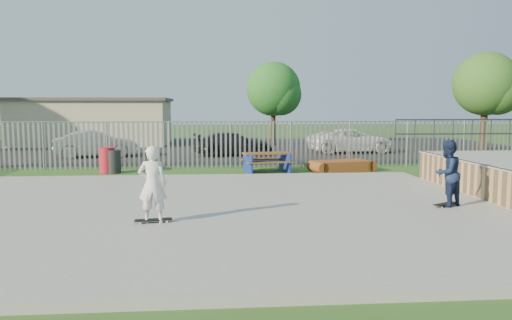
{
  "coord_description": "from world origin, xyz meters",
  "views": [
    {
      "loc": [
        0.35,
        -12.34,
        2.66
      ],
      "look_at": [
        1.53,
        2.0,
        1.1
      ],
      "focal_mm": 35.0,
      "sensor_mm": 36.0,
      "label": 1
    }
  ],
  "objects": [
    {
      "name": "car_dark",
      "position": [
        1.31,
        14.27,
        0.64
      ],
      "size": [
        4.48,
        2.37,
        1.24
      ],
      "primitive_type": "imported",
      "rotation": [
        0.0,
        0.0,
        1.73
      ],
      "color": "black",
      "rests_on": "parking_lot"
    },
    {
      "name": "tree_mid",
      "position": [
        4.29,
        21.35,
        3.79
      ],
      "size": [
        3.65,
        3.65,
        5.63
      ],
      "color": "#3C2518",
      "rests_on": "ground"
    },
    {
      "name": "tree_right",
      "position": [
        16.67,
        16.85,
        3.97
      ],
      "size": [
        3.83,
        3.83,
        5.91
      ],
      "color": "#442D1B",
      "rests_on": "ground"
    },
    {
      "name": "skater_white",
      "position": [
        -1.0,
        -1.62,
        0.99
      ],
      "size": [
        0.61,
        0.4,
        1.67
      ],
      "primitive_type": "imported",
      "rotation": [
        0.0,
        0.0,
        3.14
      ],
      "color": "white",
      "rests_on": "concrete_slab"
    },
    {
      "name": "skater_navy",
      "position": [
        6.12,
        -0.42,
        0.99
      ],
      "size": [
        1.02,
        0.96,
        1.67
      ],
      "primitive_type": "imported",
      "rotation": [
        0.0,
        0.0,
        3.68
      ],
      "color": "#162346",
      "rests_on": "concrete_slab"
    },
    {
      "name": "trash_bin_grey",
      "position": [
        -3.68,
        7.69,
        0.46
      ],
      "size": [
        0.56,
        0.56,
        0.93
      ],
      "primitive_type": "cylinder",
      "color": "black",
      "rests_on": "ground"
    },
    {
      "name": "concrete_slab",
      "position": [
        0.0,
        0.0,
        0.07
      ],
      "size": [
        15.0,
        12.0,
        0.15
      ],
      "primitive_type": "cube",
      "color": "gray",
      "rests_on": "ground"
    },
    {
      "name": "skateboard_a",
      "position": [
        6.12,
        -0.42,
        0.19
      ],
      "size": [
        0.79,
        0.58,
        0.08
      ],
      "rotation": [
        0.0,
        0.0,
        0.54
      ],
      "color": "black",
      "rests_on": "concrete_slab"
    },
    {
      "name": "trash_bin_red",
      "position": [
        -3.94,
        7.76,
        0.51
      ],
      "size": [
        0.62,
        0.62,
        1.03
      ],
      "primitive_type": "cylinder",
      "color": "maroon",
      "rests_on": "ground"
    },
    {
      "name": "funbox",
      "position": [
        5.5,
        7.52,
        0.22
      ],
      "size": [
        2.43,
        1.65,
        0.44
      ],
      "rotation": [
        0.0,
        0.0,
        0.26
      ],
      "color": "brown",
      "rests_on": "ground"
    },
    {
      "name": "ground",
      "position": [
        0.0,
        0.0,
        0.0
      ],
      "size": [
        120.0,
        120.0,
        0.0
      ],
      "primitive_type": "plane",
      "color": "#35591E",
      "rests_on": "ground"
    },
    {
      "name": "building",
      "position": [
        -8.0,
        23.0,
        1.61
      ],
      "size": [
        10.4,
        6.4,
        3.2
      ],
      "color": "beige",
      "rests_on": "ground"
    },
    {
      "name": "picnic_table",
      "position": [
        2.41,
        7.57,
        0.4
      ],
      "size": [
        2.1,
        1.83,
        0.79
      ],
      "rotation": [
        0.0,
        0.0,
        0.17
      ],
      "color": "brown",
      "rests_on": "ground"
    },
    {
      "name": "skateboard_b",
      "position": [
        -1.0,
        -1.62,
        0.19
      ],
      "size": [
        0.82,
        0.34,
        0.08
      ],
      "rotation": [
        0.0,
        0.0,
        0.17
      ],
      "color": "black",
      "rests_on": "concrete_slab"
    },
    {
      "name": "fence",
      "position": [
        1.0,
        4.59,
        1.0
      ],
      "size": [
        26.04,
        16.02,
        2.0
      ],
      "color": "gray",
      "rests_on": "ground"
    },
    {
      "name": "car_white",
      "position": [
        8.08,
        15.45,
        0.7
      ],
      "size": [
        5.08,
        2.69,
        1.36
      ],
      "primitive_type": "imported",
      "rotation": [
        0.0,
        0.0,
        1.66
      ],
      "color": "white",
      "rests_on": "parking_lot"
    },
    {
      "name": "parking_lot",
      "position": [
        0.0,
        19.0,
        0.01
      ],
      "size": [
        40.0,
        18.0,
        0.02
      ],
      "primitive_type": "cube",
      "color": "black",
      "rests_on": "ground"
    },
    {
      "name": "car_silver",
      "position": [
        -5.81,
        14.05,
        0.71
      ],
      "size": [
        4.39,
        2.29,
        1.38
      ],
      "primitive_type": "imported",
      "rotation": [
        0.0,
        0.0,
        1.78
      ],
      "color": "#B2B2B7",
      "rests_on": "parking_lot"
    }
  ]
}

